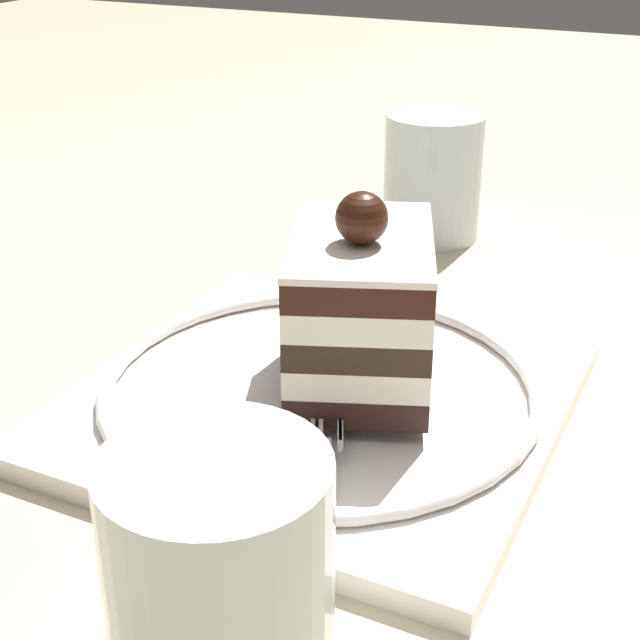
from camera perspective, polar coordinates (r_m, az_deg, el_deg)
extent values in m
plane|color=beige|center=(0.42, 2.90, -6.85)|extent=(2.40, 2.40, 0.00)
cube|color=white|center=(0.43, 0.00, -5.02)|extent=(0.21, 0.21, 0.01)
torus|color=white|center=(0.42, 0.00, -4.04)|extent=(0.20, 0.20, 0.01)
cube|color=black|center=(0.42, 2.42, -2.60)|extent=(0.11, 0.09, 0.01)
cube|color=white|center=(0.42, 2.45, -1.05)|extent=(0.11, 0.09, 0.01)
cube|color=black|center=(0.41, 2.49, 0.55)|extent=(0.11, 0.09, 0.01)
cube|color=white|center=(0.41, 2.52, 2.19)|extent=(0.11, 0.09, 0.01)
cube|color=#32180F|center=(0.40, 2.56, 3.87)|extent=(0.11, 0.09, 0.01)
cube|color=white|center=(0.40, 2.58, 4.93)|extent=(0.11, 0.09, 0.00)
sphere|color=#33170D|center=(0.39, 2.58, 6.29)|extent=(0.02, 0.02, 0.02)
cube|color=silver|center=(0.33, 0.19, -12.20)|extent=(0.06, 0.03, 0.00)
cube|color=silver|center=(0.37, 0.28, -8.32)|extent=(0.02, 0.02, 0.00)
cube|color=silver|center=(0.38, 1.07, -6.52)|extent=(0.03, 0.01, 0.00)
cube|color=silver|center=(0.38, 0.57, -6.51)|extent=(0.03, 0.01, 0.00)
cube|color=silver|center=(0.38, 0.07, -6.51)|extent=(0.03, 0.01, 0.00)
cube|color=silver|center=(0.38, -0.44, -6.51)|extent=(0.03, 0.01, 0.00)
cylinder|color=silver|center=(0.63, 6.93, 8.72)|extent=(0.07, 0.07, 0.08)
cylinder|color=silver|center=(0.63, 6.85, 7.27)|extent=(0.06, 0.06, 0.04)
cylinder|color=white|center=(0.27, -6.12, -16.25)|extent=(0.06, 0.06, 0.09)
cylinder|color=silver|center=(0.28, -5.96, -18.66)|extent=(0.06, 0.06, 0.05)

